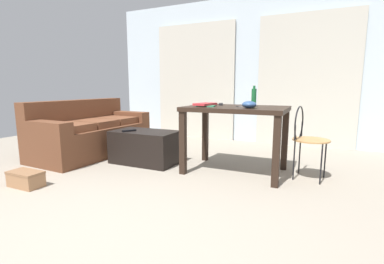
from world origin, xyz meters
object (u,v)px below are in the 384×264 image
object	(u,v)px
craft_table	(236,117)
tv_remote_on_table	(221,104)
wire_chair	(305,134)
bottle_near	(254,97)
scissors	(239,106)
coffee_table	(145,147)
shoebox	(26,179)
tv_remote_primary	(129,131)
book_stack	(206,105)
couch	(91,133)
bowl	(249,105)

from	to	relation	value
craft_table	tv_remote_on_table	distance (m)	0.32
craft_table	tv_remote_on_table	xyz separation A→B (m)	(-0.25, 0.17, 0.13)
wire_chair	bottle_near	bearing A→B (deg)	-179.50
scissors	coffee_table	bearing A→B (deg)	-174.83
shoebox	tv_remote_primary	bearing A→B (deg)	70.06
shoebox	book_stack	bearing A→B (deg)	41.35
couch	scissors	world-z (taller)	couch
craft_table	bowl	bearing A→B (deg)	-43.34
book_stack	scissors	size ratio (longest dim) A/B	2.66
book_stack	wire_chair	bearing A→B (deg)	11.58
tv_remote_on_table	tv_remote_primary	bearing A→B (deg)	-177.91
couch	coffee_table	bearing A→B (deg)	-4.01
wire_chair	scissors	size ratio (longest dim) A/B	6.82
craft_table	tv_remote_primary	xyz separation A→B (m)	(-1.37, -0.24, -0.22)
scissors	bottle_near	bearing A→B (deg)	37.59
bowl	shoebox	world-z (taller)	bowl
coffee_table	shoebox	bearing A→B (deg)	-114.71
scissors	tv_remote_primary	bearing A→B (deg)	-170.89
couch	tv_remote_primary	world-z (taller)	couch
wire_chair	bowl	world-z (taller)	bowl
craft_table	coffee_table	bearing A→B (deg)	-173.96
couch	bowl	size ratio (longest dim) A/B	11.53
tv_remote_primary	couch	bearing A→B (deg)	-161.83
bottle_near	book_stack	size ratio (longest dim) A/B	0.76
book_stack	tv_remote_primary	world-z (taller)	book_stack
tv_remote_primary	book_stack	bearing A→B (deg)	36.73
tv_remote_on_table	shoebox	distance (m)	2.32
tv_remote_primary	wire_chair	bearing A→B (deg)	39.37
tv_remote_primary	shoebox	world-z (taller)	tv_remote_primary
coffee_table	scissors	xyz separation A→B (m)	(1.24, 0.11, 0.57)
coffee_table	book_stack	xyz separation A→B (m)	(0.87, 0.00, 0.59)
scissors	book_stack	bearing A→B (deg)	-163.79
bowl	scissors	distance (m)	0.24
bottle_near	coffee_table	bearing A→B (deg)	-170.83
wire_chair	shoebox	size ratio (longest dim) A/B	2.22
tv_remote_primary	shoebox	bearing A→B (deg)	-79.69
craft_table	book_stack	xyz separation A→B (m)	(-0.33, -0.12, 0.14)
wire_chair	tv_remote_primary	distance (m)	2.16
craft_table	scissors	bearing A→B (deg)	-21.71
coffee_table	bowl	size ratio (longest dim) A/B	5.60
bowl	tv_remote_on_table	distance (m)	0.57
couch	craft_table	world-z (taller)	couch
bottle_near	tv_remote_primary	bearing A→B (deg)	-167.74
coffee_table	shoebox	distance (m)	1.42
couch	tv_remote_on_table	world-z (taller)	couch
book_stack	tv_remote_on_table	bearing A→B (deg)	72.92
craft_table	wire_chair	xyz separation A→B (m)	(0.76, 0.10, -0.16)
tv_remote_on_table	tv_remote_primary	distance (m)	1.25
couch	bowl	xyz separation A→B (m)	(2.44, -0.13, 0.51)
craft_table	shoebox	distance (m)	2.35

